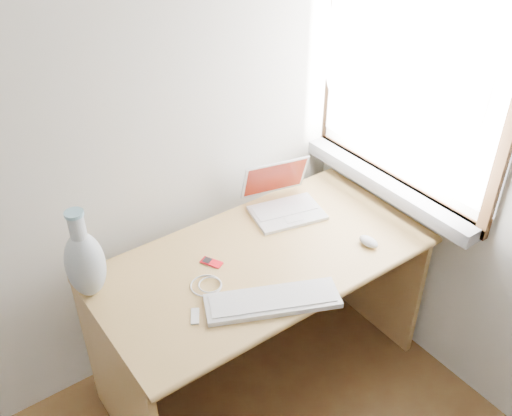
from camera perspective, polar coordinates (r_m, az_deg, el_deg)
window at (r=2.36m, az=14.59°, el=12.51°), size 0.11×0.99×1.10m
desk at (r=2.43m, az=-0.54°, el=-7.44°), size 1.33×0.67×0.70m
laptop at (r=2.47m, az=2.59°, el=0.69°), size 0.34×0.31×0.20m
external_keyboard at (r=2.04m, az=1.67°, el=-9.25°), size 0.49×0.33×0.02m
mouse at (r=2.33m, az=11.20°, el=-3.31°), size 0.06×0.09×0.03m
ipod at (r=2.22m, az=-4.47°, el=-5.44°), size 0.07×0.09×0.01m
cable_coil at (r=2.12m, az=-5.00°, el=-7.72°), size 0.13×0.13×0.01m
remote at (r=2.01m, az=-6.12°, el=-10.70°), size 0.06×0.08×0.01m
vase at (r=2.08m, az=-16.75°, el=-5.19°), size 0.14×0.14×0.36m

